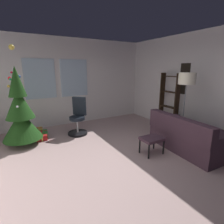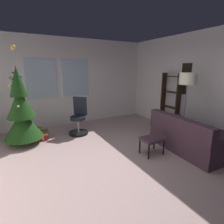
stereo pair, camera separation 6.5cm
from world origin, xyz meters
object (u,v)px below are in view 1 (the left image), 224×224
Objects in this scene: gift_box_green at (42,135)px; floor_lamp at (187,83)px; gift_box_blue at (36,132)px; bookshelf at (169,105)px; holiday_tree at (20,114)px; couch at (195,138)px; office_chair at (78,120)px; gift_box_red at (42,137)px; footstool at (152,140)px; gift_box_gold at (37,132)px.

floor_lamp is at bearing -33.48° from gift_box_green.
gift_box_blue is at bearing 107.70° from gift_box_green.
bookshelf is at bearing -17.86° from gift_box_green.
holiday_tree is 4.12m from floor_lamp.
bookshelf is (0.57, 1.40, 0.47)m from couch.
bookshelf is at bearing -22.08° from gift_box_blue.
office_chair is (-2.03, 2.39, 0.13)m from couch.
office_chair is 0.62× the size of bookshelf.
couch is 4.24m from holiday_tree.
gift_box_blue is (-0.11, 0.35, -0.02)m from gift_box_green.
gift_box_blue is 0.22× the size of bookshelf.
office_chair reaches higher than gift_box_red.
footstool is 1.30× the size of gift_box_blue.
gift_box_green is 4.04m from floor_lamp.
gift_box_gold is at bearing 161.28° from office_chair.
gift_box_green is 0.19× the size of floor_lamp.
footstool is 2.93m from gift_box_red.
gift_box_gold is 0.16m from gift_box_blue.
floor_lamp is at bearing 77.29° from couch.
floor_lamp is (1.13, 0.12, 1.21)m from footstool.
footstool reaches higher than gift_box_blue.
holiday_tree is at bearing -166.98° from gift_box_red.
gift_box_green is 3.85m from bookshelf.
holiday_tree is (-3.49, 2.35, 0.51)m from couch.
couch is at bearing -49.59° from office_chair.
couch is 4.83× the size of gift_box_blue.
footstool is 0.27× the size of floor_lamp.
bookshelf reaches higher than office_chair.
footstool reaches higher than gift_box_red.
footstool reaches higher than gift_box_green.
gift_box_gold is 0.16× the size of floor_lamp.
holiday_tree is 1.37× the size of bookshelf.
gift_box_blue is at bearing 102.05° from gift_box_red.
gift_box_blue is (-3.15, 2.91, -0.22)m from couch.
gift_box_red is (0.44, 0.10, -0.73)m from holiday_tree.
couch reaches higher than gift_box_red.
gift_box_gold is (-2.10, 2.39, -0.22)m from footstool.
bookshelf reaches higher than gift_box_gold.
gift_box_red is 0.11m from gift_box_green.
gift_box_red is at bearing -77.95° from gift_box_blue.
holiday_tree is at bearing 141.16° from footstool.
gift_box_gold is at bearing 112.83° from gift_box_green.
gift_box_green is at bearing 82.39° from gift_box_red.
office_chair is at bearing 116.58° from footstool.
holiday_tree is 7.28× the size of gift_box_red.
gift_box_blue is at bearing 137.30° from couch.
holiday_tree reaches higher than floor_lamp.
gift_box_green is 1.07m from office_chair.
gift_box_red is 0.87× the size of gift_box_blue.
gift_box_gold reaches higher than gift_box_blue.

